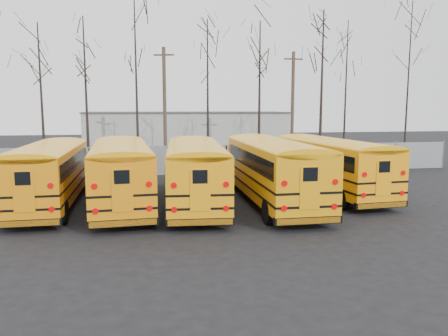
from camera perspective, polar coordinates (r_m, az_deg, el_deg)
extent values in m
plane|color=black|center=(18.69, -2.67, -6.33)|extent=(120.00, 120.00, 0.00)
cube|color=gray|center=(30.28, -5.46, 1.05)|extent=(40.00, 0.04, 2.00)
cube|color=#ADADA8|center=(50.23, -4.89, 4.91)|extent=(22.00, 8.00, 4.00)
cylinder|color=black|center=(18.99, -26.79, -5.45)|extent=(0.30, 0.98, 0.97)
cylinder|color=black|center=(18.51, -20.22, -5.42)|extent=(0.30, 0.98, 0.97)
cylinder|color=black|center=(26.78, -22.13, -1.51)|extent=(0.30, 0.98, 0.97)
cylinder|color=black|center=(26.44, -17.46, -1.41)|extent=(0.30, 0.98, 0.97)
cube|color=orange|center=(21.55, -21.93, -0.59)|extent=(2.64, 9.08, 2.28)
cube|color=orange|center=(26.85, -19.75, -0.32)|extent=(2.22, 1.70, 0.97)
cube|color=black|center=(21.30, -22.10, 0.69)|extent=(2.66, 8.11, 0.68)
cube|color=black|center=(22.46, -21.45, -2.06)|extent=(2.71, 10.75, 0.09)
cube|color=black|center=(22.39, -21.51, -0.84)|extent=(2.71, 10.75, 0.09)
cube|color=black|center=(17.54, -24.41, -6.53)|extent=(2.49, 0.27, 0.27)
cube|color=black|center=(27.69, -19.46, -1.19)|extent=(2.33, 0.25, 0.25)
cube|color=orange|center=(17.20, -24.72, -2.85)|extent=(0.73, 0.06, 1.50)
cylinder|color=#B20505|center=(17.12, -21.58, -5.04)|extent=(0.21, 0.04, 0.21)
cylinder|color=#B20505|center=(16.96, -21.73, -2.16)|extent=(0.21, 0.04, 0.21)
cylinder|color=black|center=(17.67, -16.76, -5.84)|extent=(0.35, 1.01, 1.00)
cylinder|color=black|center=(17.68, -9.41, -5.60)|extent=(0.35, 1.01, 1.00)
cylinder|color=black|center=(25.88, -15.80, -1.50)|extent=(0.35, 1.01, 1.00)
cylinder|color=black|center=(25.89, -10.81, -1.34)|extent=(0.35, 1.01, 1.00)
cube|color=orange|center=(20.60, -13.29, -0.46)|extent=(3.13, 9.43, 2.34)
cube|color=orange|center=(26.13, -13.34, -0.22)|extent=(2.36, 1.85, 1.00)
cube|color=black|center=(20.34, -13.33, 0.92)|extent=(3.10, 8.44, 0.70)
cube|color=black|center=(21.55, -13.25, -2.05)|extent=(3.28, 11.14, 0.09)
cube|color=black|center=(21.48, -13.29, -0.74)|extent=(3.28, 11.14, 0.09)
cube|color=black|center=(16.39, -13.02, -6.95)|extent=(2.56, 0.40, 0.28)
cube|color=black|center=(27.00, -13.32, -1.14)|extent=(2.40, 0.36, 0.26)
cube|color=orange|center=(16.02, -13.15, -2.91)|extent=(0.75, 0.09, 1.55)
cylinder|color=#B20505|center=(16.18, -16.44, -5.45)|extent=(0.22, 0.06, 0.22)
cylinder|color=#B20505|center=(16.18, -9.70, -5.23)|extent=(0.22, 0.06, 0.22)
cylinder|color=#B20505|center=(16.00, -16.57, -2.32)|extent=(0.22, 0.06, 0.22)
cylinder|color=#B20505|center=(16.01, -9.77, -2.10)|extent=(0.22, 0.06, 0.22)
cylinder|color=black|center=(17.36, -7.05, -5.81)|extent=(0.34, 1.01, 0.99)
cylinder|color=black|center=(17.46, 0.35, -5.67)|extent=(0.34, 1.01, 0.99)
cylinder|color=black|center=(25.53, -6.75, -1.39)|extent=(0.34, 1.01, 0.99)
cylinder|color=black|center=(25.60, -1.73, -1.32)|extent=(0.34, 1.01, 0.99)
cube|color=orange|center=(20.32, -3.80, -0.42)|extent=(3.05, 9.35, 2.33)
cube|color=orange|center=(25.81, -4.27, -0.15)|extent=(2.33, 1.82, 0.99)
cube|color=black|center=(20.05, -3.79, 0.97)|extent=(3.03, 8.37, 0.69)
cube|color=black|center=(21.26, -3.88, -2.01)|extent=(3.19, 11.06, 0.09)
cube|color=black|center=(21.18, -3.89, -0.69)|extent=(3.19, 11.06, 0.09)
cube|color=black|center=(16.14, -3.12, -7.00)|extent=(2.55, 0.38, 0.28)
cube|color=black|center=(26.67, -4.31, -1.07)|extent=(2.39, 0.35, 0.26)
cube|color=orange|center=(15.77, -3.13, -2.92)|extent=(0.74, 0.09, 1.54)
cylinder|color=#B20505|center=(15.89, -6.52, -5.44)|extent=(0.22, 0.05, 0.22)
cylinder|color=#B20505|center=(15.98, 0.28, -5.31)|extent=(0.22, 0.05, 0.22)
cylinder|color=#B20505|center=(15.71, -6.57, -2.27)|extent=(0.22, 0.05, 0.22)
cylinder|color=#B20505|center=(15.80, 0.28, -2.16)|extent=(0.22, 0.05, 0.22)
cylinder|color=black|center=(17.41, 5.79, -5.70)|extent=(0.29, 1.02, 1.02)
cylinder|color=black|center=(18.16, 12.85, -5.29)|extent=(0.29, 1.02, 1.02)
cylinder|color=black|center=(25.62, 0.65, -1.27)|extent=(0.29, 1.02, 1.02)
cylinder|color=black|center=(26.13, 5.64, -1.13)|extent=(0.29, 1.02, 1.02)
cube|color=orange|center=(20.64, 6.46, -0.18)|extent=(2.57, 9.50, 2.40)
cube|color=orange|center=(26.12, 3.00, 0.03)|extent=(2.30, 1.74, 1.02)
cube|color=black|center=(20.38, 6.64, 1.24)|extent=(2.61, 8.48, 0.71)
cube|color=black|center=(21.58, 5.79, -1.80)|extent=(2.60, 11.26, 0.09)
cube|color=black|center=(21.50, 5.81, -0.46)|extent=(2.60, 11.26, 0.09)
cube|color=black|center=(16.55, 10.90, -6.70)|extent=(2.62, 0.23, 0.29)
cube|color=black|center=(26.99, 2.61, -0.92)|extent=(2.45, 0.21, 0.27)
cube|color=orange|center=(16.19, 11.16, -2.60)|extent=(0.77, 0.04, 1.58)
cylinder|color=#B20505|center=(16.01, 7.84, -5.25)|extent=(0.22, 0.04, 0.22)
cylinder|color=#B20505|center=(16.69, 14.23, -4.88)|extent=(0.22, 0.04, 0.22)
cylinder|color=#B20505|center=(15.83, 7.90, -2.01)|extent=(0.22, 0.04, 0.22)
cylinder|color=#B20505|center=(16.51, 14.34, -1.77)|extent=(0.22, 0.04, 0.22)
cylinder|color=black|center=(20.50, 15.24, -3.93)|extent=(0.36, 1.00, 0.98)
cylinder|color=black|center=(21.67, 20.35, -3.51)|extent=(0.36, 1.00, 0.98)
cylinder|color=black|center=(27.83, 6.86, -0.64)|extent=(0.36, 1.00, 0.98)
cylinder|color=black|center=(28.70, 10.98, -0.46)|extent=(0.36, 1.00, 0.98)
cube|color=orange|center=(23.59, 13.87, 0.48)|extent=(3.20, 9.29, 2.30)
cube|color=orange|center=(28.49, 8.70, 0.52)|extent=(2.34, 1.84, 0.98)
cube|color=black|center=(23.36, 14.14, 1.67)|extent=(3.16, 8.31, 0.69)
cube|color=black|center=(24.42, 12.89, -0.93)|extent=(3.37, 10.97, 0.09)
cube|color=black|center=(24.35, 12.93, 0.21)|extent=(3.37, 10.97, 0.09)
cube|color=black|center=(20.03, 19.81, -4.54)|extent=(2.52, 0.42, 0.27)
cube|color=black|center=(29.28, 8.08, -0.33)|extent=(2.36, 0.39, 0.25)
cube|color=orange|center=(19.74, 20.14, -1.26)|extent=(0.74, 0.10, 1.52)
cylinder|color=#B20505|center=(19.34, 17.78, -3.40)|extent=(0.22, 0.06, 0.22)
cylinder|color=#B20505|center=(20.38, 22.23, -3.04)|extent=(0.22, 0.06, 0.22)
cylinder|color=#B20505|center=(19.19, 17.90, -0.81)|extent=(0.22, 0.06, 0.22)
cylinder|color=#B20505|center=(20.24, 22.36, -0.59)|extent=(0.22, 0.06, 0.22)
cylinder|color=#453527|center=(36.81, -7.75, 8.06)|extent=(0.30, 0.30, 9.48)
cube|color=#453527|center=(37.05, -7.88, 14.42)|extent=(1.66, 0.54, 0.13)
cylinder|color=#473628|center=(38.66, 8.94, 7.91)|extent=(0.29, 0.29, 9.33)
cube|color=#473628|center=(38.88, 9.07, 13.88)|extent=(1.66, 0.13, 0.12)
cone|color=black|center=(33.52, -22.73, 8.34)|extent=(0.26, 0.26, 10.42)
cone|color=black|center=(36.22, -17.58, 9.41)|extent=(0.26, 0.26, 11.56)
cone|color=black|center=(32.37, -11.37, 10.62)|extent=(0.26, 0.26, 12.44)
cone|color=black|center=(33.87, -2.14, 9.58)|extent=(0.26, 0.26, 11.18)
cone|color=black|center=(34.35, 4.65, 9.49)|extent=(0.26, 0.26, 11.12)
cone|color=black|center=(35.04, 12.62, 9.97)|extent=(0.26, 0.26, 11.95)
cone|color=black|center=(39.00, 15.60, 9.56)|extent=(0.26, 0.26, 11.84)
cone|color=black|center=(37.68, 22.89, 9.92)|extent=(0.26, 0.26, 12.65)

